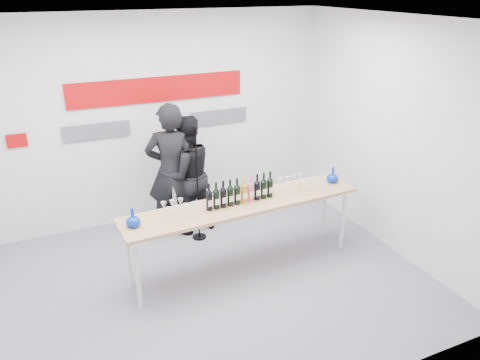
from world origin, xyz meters
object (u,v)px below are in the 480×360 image
object	(u,v)px
presenter_left	(172,171)
presenter_right	(186,175)
mic_stand	(198,206)
tasting_table	(243,208)

from	to	relation	value
presenter_left	presenter_right	size ratio (longest dim) A/B	1.12
presenter_left	mic_stand	bearing A→B (deg)	151.06
tasting_table	presenter_left	world-z (taller)	presenter_left
tasting_table	presenter_left	xyz separation A→B (m)	(-0.53, 1.18, 0.13)
tasting_table	presenter_right	bearing A→B (deg)	102.29
presenter_right	mic_stand	xyz separation A→B (m)	(0.06, -0.31, -0.35)
presenter_left	mic_stand	size ratio (longest dim) A/B	1.15
presenter_left	mic_stand	distance (m)	0.59
mic_stand	tasting_table	bearing A→B (deg)	-59.16
tasting_table	mic_stand	bearing A→B (deg)	103.67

